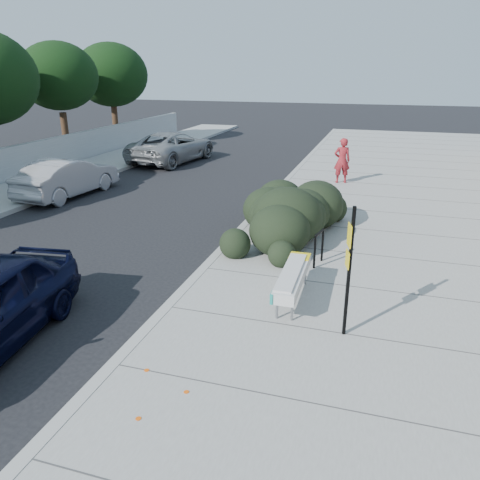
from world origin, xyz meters
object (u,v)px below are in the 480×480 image
at_px(bench, 293,277).
at_px(wagon_silver, 68,177).
at_px(sign_post, 349,264).
at_px(bike_rack, 319,245).
at_px(pedestrian, 342,161).
at_px(suv_silver, 173,147).

distance_m(bench, wagon_silver, 11.62).
bearing_deg(bench, sign_post, -42.88).
relative_size(bench, sign_post, 0.91).
bearing_deg(sign_post, bike_rack, 91.40).
bearing_deg(pedestrian, bike_rack, 75.83).
relative_size(bench, suv_silver, 0.39).
distance_m(bike_rack, sign_post, 3.24).
relative_size(bench, pedestrian, 1.18).
distance_m(bike_rack, pedestrian, 8.85).
height_order(bench, suv_silver, suv_silver).
xyz_separation_m(bike_rack, suv_silver, (-9.21, 11.77, 0.11)).
bearing_deg(bike_rack, suv_silver, 140.45).
bearing_deg(pedestrian, suv_silver, -34.62).
relative_size(bike_rack, wagon_silver, 0.19).
bearing_deg(suv_silver, bench, 130.97).
height_order(sign_post, pedestrian, sign_post).
bearing_deg(bike_rack, sign_post, -61.34).
height_order(wagon_silver, suv_silver, suv_silver).
bearing_deg(wagon_silver, pedestrian, -149.87).
height_order(bench, pedestrian, pedestrian).
height_order(bike_rack, wagon_silver, wagon_silver).
relative_size(sign_post, wagon_silver, 0.54).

